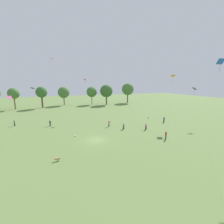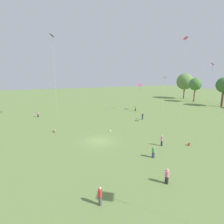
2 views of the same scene
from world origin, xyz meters
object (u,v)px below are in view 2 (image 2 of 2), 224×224
at_px(kite_7, 165,78).
at_px(kite_5, 140,86).
at_px(kite_6, 212,69).
at_px(person_4, 100,196).
at_px(person_7, 162,140).
at_px(person_6, 135,108).
at_px(kite_0, 185,42).
at_px(person_2, 167,176).
at_px(person_1, 143,116).
at_px(picnic_bag_0, 189,144).
at_px(person_0, 38,114).
at_px(person_5, 153,152).
at_px(kite_2, 52,40).
at_px(dog_0, 55,130).
at_px(picnic_bag_1, 110,131).

bearing_deg(kite_7, kite_5, 121.06).
bearing_deg(kite_6, person_4, -168.21).
bearing_deg(person_7, kite_6, -29.17).
bearing_deg(kite_6, person_6, 89.78).
bearing_deg(kite_0, person_2, 86.34).
bearing_deg(person_1, picnic_bag_0, -64.50).
distance_m(person_0, kite_0, 42.07).
relative_size(person_7, kite_7, 0.17).
xyz_separation_m(person_1, person_5, (18.16, -10.35, -0.06)).
relative_size(kite_2, kite_6, 1.51).
distance_m(person_1, dog_0, 21.50).
distance_m(person_1, kite_5, 13.57).
bearing_deg(picnic_bag_1, kite_0, 99.57).
xyz_separation_m(person_5, dog_0, (-16.84, -11.11, -0.41)).
bearing_deg(kite_7, picnic_bag_1, -165.01).
xyz_separation_m(person_0, person_4, (37.09, 4.05, 0.06)).
height_order(person_0, person_7, person_7).
bearing_deg(person_2, person_1, -120.58).
height_order(person_4, dog_0, person_4).
xyz_separation_m(person_4, kite_2, (-31.73, 0.30, 17.99)).
relative_size(person_0, picnic_bag_1, 3.99).
height_order(kite_5, dog_0, kite_5).
distance_m(person_2, kite_2, 37.12).
bearing_deg(kite_7, kite_0, -98.25).
height_order(person_0, dog_0, person_0).
bearing_deg(person_5, dog_0, -89.69).
height_order(person_7, picnic_bag_0, person_7).
xyz_separation_m(person_6, kite_6, (21.36, 4.08, 11.43)).
xyz_separation_m(kite_5, dog_0, (11.52, -27.07, -7.43)).
bearing_deg(picnic_bag_1, picnic_bag_0, 37.13).
relative_size(person_2, kite_0, 0.08).
bearing_deg(person_4, picnic_bag_1, 166.52).
distance_m(kite_2, kite_5, 27.84).
bearing_deg(kite_7, person_6, 134.78).
height_order(kite_0, kite_5, kite_0).
bearing_deg(person_2, person_7, -128.92).
height_order(person_1, person_5, person_1).
bearing_deg(person_6, person_5, 15.64).
height_order(kite_0, dog_0, kite_0).
xyz_separation_m(kite_5, picnic_bag_1, (15.64, -16.91, -7.69)).
bearing_deg(dog_0, person_2, -73.20).
bearing_deg(person_7, kite_7, 6.99).
relative_size(kite_2, picnic_bag_0, 53.60).
bearing_deg(kite_0, picnic_bag_1, 52.84).
distance_m(kite_5, kite_7, 7.63).
height_order(person_7, kite_7, kite_7).
bearing_deg(picnic_bag_1, person_6, 134.83).
xyz_separation_m(person_7, kite_6, (-3.48, 14.38, 11.41)).
relative_size(person_2, kite_7, 0.16).
distance_m(kite_5, dog_0, 30.34).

